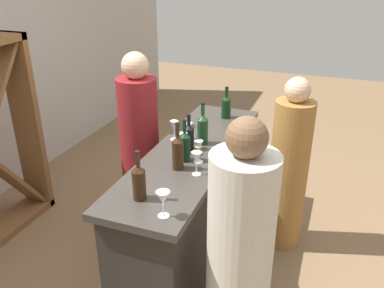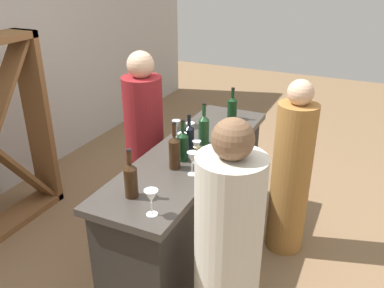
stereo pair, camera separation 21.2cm
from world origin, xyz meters
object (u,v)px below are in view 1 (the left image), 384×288
Objects in this scene: wine_bottle_second_left_amber_brown at (178,152)px; wine_glass_near_right at (199,147)px; wine_bottle_center_dark_green at (185,145)px; person_left_guest at (288,172)px; wine_bottle_rightmost_olive_green at (203,128)px; wine_glass_near_center at (163,199)px; wine_glass_near_left at (197,158)px; wine_glass_far_left at (183,139)px; wine_glass_far_right at (174,126)px; person_center_guest at (240,253)px; wine_glass_far_center at (188,128)px; wine_bottle_leftmost_amber_brown at (139,181)px; wine_bottle_second_right_near_black at (189,136)px; wine_bottle_far_right_dark_green at (226,106)px; person_server_behind at (140,146)px.

wine_glass_near_right is at bearing -34.85° from wine_bottle_second_left_amber_brown.
wine_bottle_center_dark_green is 0.21× the size of person_left_guest.
wine_bottle_rightmost_olive_green reaches higher than wine_glass_near_center.
wine_glass_far_left is (0.25, 0.20, -0.00)m from wine_glass_near_left.
wine_glass_far_right is 0.10× the size of person_center_guest.
wine_glass_near_right is at bearing -133.75° from wine_glass_far_right.
wine_glass_near_center is at bearing -166.30° from wine_glass_far_center.
wine_bottle_leftmost_amber_brown reaches higher than wine_bottle_second_right_near_black.
wine_bottle_far_right_dark_green reaches higher than wine_glass_far_left.
person_center_guest is 1.56m from person_server_behind.
wine_glass_near_center is at bearing -165.80° from wine_bottle_second_left_amber_brown.
wine_bottle_leftmost_amber_brown reaches higher than wine_glass_far_center.
wine_bottle_center_dark_green reaches higher than wine_glass_near_left.
wine_glass_near_right is at bearing 50.62° from person_left_guest.
wine_glass_far_right is (0.43, 0.21, -0.02)m from wine_bottle_second_left_amber_brown.
wine_glass_near_right is at bearing 3.34° from wine_glass_near_center.
wine_bottle_second_left_amber_brown reaches higher than wine_bottle_rightmost_olive_green.
wine_glass_near_left is at bearing -151.68° from wine_bottle_second_right_near_black.
wine_bottle_second_right_near_black is (0.74, -0.03, -0.01)m from wine_bottle_leftmost_amber_brown.
person_left_guest is at bearing -119.38° from wine_bottle_far_right_dark_green.
wine_glass_far_left is 1.05× the size of wine_glass_far_right.
wine_bottle_second_right_near_black is at bearing -157.12° from wine_glass_far_center.
person_left_guest reaches higher than wine_bottle_center_dark_green.
wine_bottle_center_dark_green is 0.31m from wine_bottle_rightmost_olive_green.
wine_bottle_center_dark_green is 1.88× the size of wine_glass_near_left.
wine_bottle_second_right_near_black is at bearing 11.82° from wine_glass_near_center.
wine_bottle_leftmost_amber_brown reaches higher than wine_bottle_far_right_dark_green.
wine_glass_far_center is 0.10× the size of person_left_guest.
wine_glass_far_left reaches higher than wine_glass_near_left.
person_server_behind reaches higher than person_center_guest.
wine_bottle_leftmost_amber_brown is at bearing 163.81° from wine_glass_near_right.
wine_glass_near_right is (-0.30, -0.08, -0.01)m from wine_bottle_rightmost_olive_green.
wine_glass_near_left is 0.67m from person_center_guest.
wine_bottle_rightmost_olive_green is 2.10× the size of wine_glass_far_right.
wine_bottle_rightmost_olive_green is (0.44, -0.02, -0.00)m from wine_bottle_second_left_amber_brown.
wine_bottle_second_right_near_black reaches higher than wine_glass_far_right.
wine_glass_far_center is 0.09× the size of person_center_guest.
person_left_guest is at bearing -23.18° from wine_glass_near_center.
person_center_guest is (-0.92, -0.67, -0.32)m from wine_glass_far_center.
wine_bottle_second_left_amber_brown is 0.48m from wine_glass_far_right.
wine_glass_far_center is at bearing 21.46° from person_left_guest.
wine_bottle_second_right_near_black is at bearing -46.99° from person_server_behind.
wine_bottle_second_left_amber_brown is 0.22m from wine_glass_far_left.
person_left_guest reaches higher than wine_glass_near_left.
wine_bottle_leftmost_amber_brown is 0.71m from person_center_guest.
person_center_guest is (-0.87, -0.76, -0.33)m from wine_glass_far_right.
wine_bottle_second_right_near_black is 1.66× the size of wine_glass_far_left.
wine_glass_near_center is at bearing -160.44° from wine_glass_far_right.
wine_glass_far_center is at bearing -33.72° from person_server_behind.
wine_glass_near_left is at bearing -142.79° from wine_glass_far_right.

